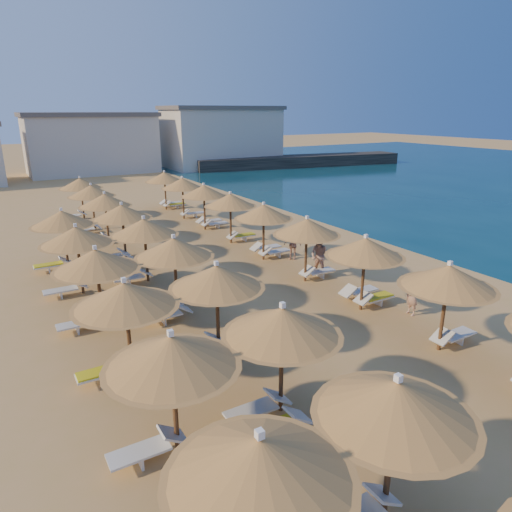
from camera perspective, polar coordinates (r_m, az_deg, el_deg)
ground at (r=17.90m, az=6.63°, el=-7.34°), size 220.00×220.00×0.00m
jetty at (r=65.52m, az=5.55°, el=11.74°), size 30.25×8.81×1.50m
hotel_blocks at (r=60.23m, az=-18.57°, el=13.22°), size 50.15×11.71×8.10m
parasol_row_east at (r=20.56m, az=6.37°, el=3.50°), size 3.08×40.11×3.09m
parasol_row_west at (r=17.63m, az=-10.21°, el=0.91°), size 3.08×40.11×3.09m
parasol_row_inland at (r=15.19m, az=-17.90°, el=-2.48°), size 3.08×21.59×3.09m
loungers at (r=18.90m, az=-3.35°, el=-4.70°), size 12.33×38.50×0.66m
beachgoer_b at (r=21.82m, az=7.93°, el=-0.02°), size 1.00×1.12×1.91m
beachgoer_c at (r=24.15m, az=4.59°, el=1.39°), size 0.93×0.88×1.54m
beachgoer_a at (r=18.53m, az=18.99°, el=-4.77°), size 0.40×0.58×1.53m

